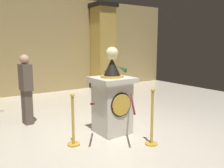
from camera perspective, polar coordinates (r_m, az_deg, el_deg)
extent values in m
plane|color=beige|center=(5.29, 1.36, -11.36)|extent=(12.14, 12.14, 0.00)
cube|color=tan|center=(9.62, -16.98, 8.60)|extent=(12.14, 0.16, 3.61)
cube|color=beige|center=(5.17, 0.00, -5.51)|extent=(0.64, 0.64, 1.09)
cube|color=beige|center=(5.05, 0.00, 1.00)|extent=(0.80, 0.80, 0.10)
cylinder|color=gold|center=(4.88, 2.21, -4.86)|extent=(0.44, 0.03, 0.44)
cylinder|color=black|center=(4.89, 2.14, -4.84)|extent=(0.49, 0.01, 0.49)
cylinder|color=gold|center=(5.04, 0.00, 1.78)|extent=(0.48, 0.48, 0.04)
cone|color=black|center=(5.02, 0.00, 4.06)|extent=(0.35, 0.35, 0.36)
cylinder|color=gold|center=(5.01, 0.00, 6.03)|extent=(0.03, 0.03, 0.07)
sphere|color=beige|center=(5.00, 0.00, 7.16)|extent=(0.26, 0.26, 0.26)
cylinder|color=gold|center=(4.78, -8.92, -13.64)|extent=(0.24, 0.24, 0.03)
cylinder|color=gold|center=(4.62, -9.06, -8.63)|extent=(0.05, 0.05, 0.91)
sphere|color=gold|center=(4.49, -9.22, -2.63)|extent=(0.08, 0.08, 0.08)
cylinder|color=gold|center=(4.80, 9.14, -13.54)|extent=(0.24, 0.24, 0.03)
cylinder|color=gold|center=(4.63, 9.30, -8.00)|extent=(0.05, 0.05, 1.00)
sphere|color=gold|center=(4.50, 9.48, -1.43)|extent=(0.08, 0.08, 0.08)
cylinder|color=#591419|center=(4.49, -4.54, -4.61)|extent=(0.44, 0.64, 0.21)
cylinder|color=#591419|center=(4.50, 4.80, -4.58)|extent=(0.44, 0.64, 0.21)
sphere|color=#591419|center=(4.50, 0.14, -5.72)|extent=(0.04, 0.04, 0.04)
cube|color=black|center=(10.39, -2.01, -0.42)|extent=(0.89, 0.89, 0.20)
cube|color=gold|center=(10.24, -2.06, 8.63)|extent=(0.77, 0.77, 3.47)
cube|color=black|center=(10.35, -2.12, 17.82)|extent=(0.93, 0.93, 0.16)
cylinder|color=#4C3828|center=(8.71, 0.94, -1.36)|extent=(0.57, 0.57, 0.49)
cylinder|color=brown|center=(8.64, 0.95, 1.40)|extent=(0.08, 0.08, 0.35)
cone|color=#265928|center=(8.72, 2.16, 3.76)|extent=(0.45, 0.12, 0.24)
cone|color=#265928|center=(8.79, 0.31, 3.82)|extent=(0.15, 0.43, 0.31)
cone|color=#265928|center=(8.59, -0.52, 3.68)|extent=(0.38, 0.30, 0.38)
cone|color=#265928|center=(8.40, 0.24, 3.56)|extent=(0.43, 0.32, 0.28)
cone|color=#265928|center=(8.48, 2.19, 3.60)|extent=(0.20, 0.45, 0.27)
cube|color=brown|center=(6.10, -19.12, -5.10)|extent=(0.20, 0.29, 0.81)
cube|color=brown|center=(5.96, -19.49, 1.49)|extent=(0.25, 0.38, 0.60)
sphere|color=tan|center=(5.92, -19.71, 5.43)|extent=(0.22, 0.22, 0.22)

